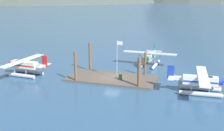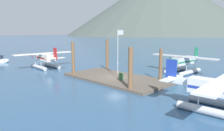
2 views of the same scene
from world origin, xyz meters
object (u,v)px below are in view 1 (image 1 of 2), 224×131
at_px(flagpole, 118,55).
at_px(seaplane_silver_bow_right, 150,58).
at_px(seaplane_cream_port_aft, 24,66).
at_px(seaplane_white_stbd_aft, 200,83).
at_px(mooring_buoy, 219,88).
at_px(fuel_drum, 120,77).

relative_size(flagpole, seaplane_silver_bow_right, 0.61).
distance_m(flagpole, seaplane_cream_port_aft, 16.62).
bearing_deg(seaplane_cream_port_aft, flagpole, 6.55).
xyz_separation_m(flagpole, seaplane_white_stbd_aft, (12.82, -1.90, -2.69)).
xyz_separation_m(mooring_buoy, seaplane_silver_bow_right, (-12.29, 11.34, 1.19)).
bearing_deg(seaplane_white_stbd_aft, seaplane_cream_port_aft, 179.95).
xyz_separation_m(flagpole, seaplane_cream_port_aft, (-16.29, -1.87, -2.69)).
bearing_deg(mooring_buoy, seaplane_silver_bow_right, 137.31).
distance_m(fuel_drum, seaplane_cream_port_aft, 16.89).
height_order(flagpole, mooring_buoy, flagpole).
relative_size(fuel_drum, mooring_buoy, 1.14).
bearing_deg(flagpole, fuel_drum, -1.62).
height_order(seaplane_white_stbd_aft, seaplane_cream_port_aft, same).
bearing_deg(seaplane_silver_bow_right, mooring_buoy, -42.69).
height_order(flagpole, fuel_drum, flagpole).
bearing_deg(seaplane_cream_port_aft, fuel_drum, 6.32).
bearing_deg(flagpole, seaplane_cream_port_aft, -173.45).
height_order(fuel_drum, seaplane_silver_bow_right, seaplane_silver_bow_right).
bearing_deg(seaplane_silver_bow_right, seaplane_white_stbd_aft, -53.84).
distance_m(mooring_buoy, seaplane_cream_port_aft, 31.86).
xyz_separation_m(mooring_buoy, seaplane_cream_port_aft, (-31.79, -1.79, 1.19)).
distance_m(fuel_drum, seaplane_silver_bow_right, 11.62).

